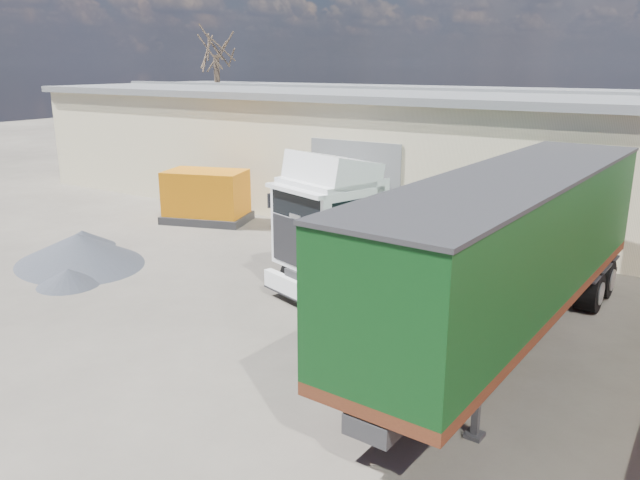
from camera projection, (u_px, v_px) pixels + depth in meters
The scene contains 8 objects.
ground at pixel (226, 327), 15.93m from camera, with size 120.00×120.00×0.00m, color #282721.
warehouse at pixel (345, 142), 31.25m from camera, with size 30.60×12.60×5.42m.
bare_tree at pixel (215, 40), 39.33m from camera, with size 4.00×4.00×9.60m.
tractor_unit at pixel (348, 233), 18.04m from camera, with size 4.14×6.54×4.19m.
box_trailer at pixel (514, 243), 14.22m from camera, with size 3.34×12.65×4.17m.
panel_van at pixel (340, 208), 24.45m from camera, with size 3.59×5.11×1.94m.
orange_skip at pixel (206, 200), 26.27m from camera, with size 3.98×3.16×2.17m.
gravel_heap at pixel (78, 249), 20.89m from camera, with size 6.20×6.20×1.04m.
Camera 1 is at (10.04, -11.03, 6.48)m, focal length 35.00 mm.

